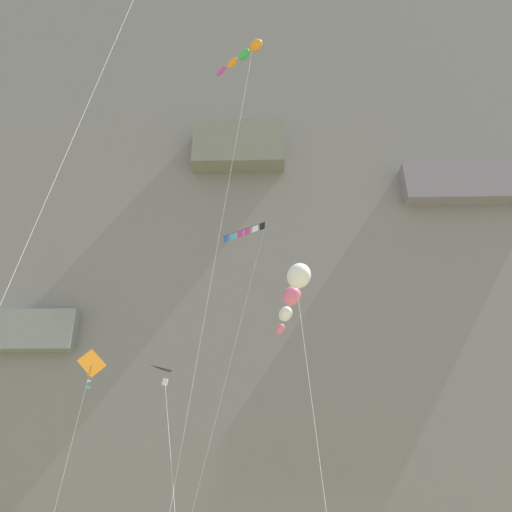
{
  "coord_description": "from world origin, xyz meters",
  "views": [
    {
      "loc": [
        3.3,
        3.5,
        1.52
      ],
      "look_at": [
        2.78,
        26.1,
        13.36
      ],
      "focal_mm": 32.85,
      "sensor_mm": 36.0,
      "label": 1
    }
  ],
  "objects_px": {
    "kite_delta_low_center": "(171,384)",
    "kite_banner_upper_right": "(243,240)",
    "kite_windsock_upper_left": "(245,54)",
    "kite_diamond_near_cliff": "(91,365)",
    "kite_windsock_mid_right": "(292,295)"
  },
  "relations": [
    {
      "from": "kite_delta_low_center",
      "to": "kite_windsock_upper_left",
      "type": "relative_size",
      "value": 0.21
    },
    {
      "from": "kite_delta_low_center",
      "to": "kite_banner_upper_right",
      "type": "bearing_deg",
      "value": 79.59
    },
    {
      "from": "kite_delta_low_center",
      "to": "kite_banner_upper_right",
      "type": "relative_size",
      "value": 0.3
    },
    {
      "from": "kite_windsock_mid_right",
      "to": "kite_windsock_upper_left",
      "type": "relative_size",
      "value": 0.35
    },
    {
      "from": "kite_diamond_near_cliff",
      "to": "kite_banner_upper_right",
      "type": "xyz_separation_m",
      "value": [
        11.76,
        -3.17,
        9.19
      ]
    },
    {
      "from": "kite_banner_upper_right",
      "to": "kite_windsock_mid_right",
      "type": "bearing_deg",
      "value": -77.75
    },
    {
      "from": "kite_delta_low_center",
      "to": "kite_banner_upper_right",
      "type": "xyz_separation_m",
      "value": [
        2.27,
        12.37,
        14.06
      ]
    },
    {
      "from": "kite_diamond_near_cliff",
      "to": "kite_windsock_mid_right",
      "type": "bearing_deg",
      "value": -48.61
    },
    {
      "from": "kite_windsock_mid_right",
      "to": "kite_windsock_upper_left",
      "type": "distance_m",
      "value": 19.62
    },
    {
      "from": "kite_delta_low_center",
      "to": "kite_windsock_upper_left",
      "type": "xyz_separation_m",
      "value": [
        2.78,
        1.99,
        22.8
      ]
    },
    {
      "from": "kite_windsock_upper_left",
      "to": "kite_banner_upper_right",
      "type": "distance_m",
      "value": 13.58
    },
    {
      "from": "kite_windsock_upper_left",
      "to": "kite_banner_upper_right",
      "type": "bearing_deg",
      "value": 92.81
    },
    {
      "from": "kite_windsock_mid_right",
      "to": "kite_delta_low_center",
      "type": "height_order",
      "value": "kite_windsock_mid_right"
    },
    {
      "from": "kite_diamond_near_cliff",
      "to": "kite_banner_upper_right",
      "type": "distance_m",
      "value": 15.26
    },
    {
      "from": "kite_banner_upper_right",
      "to": "kite_delta_low_center",
      "type": "bearing_deg",
      "value": -100.41
    }
  ]
}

